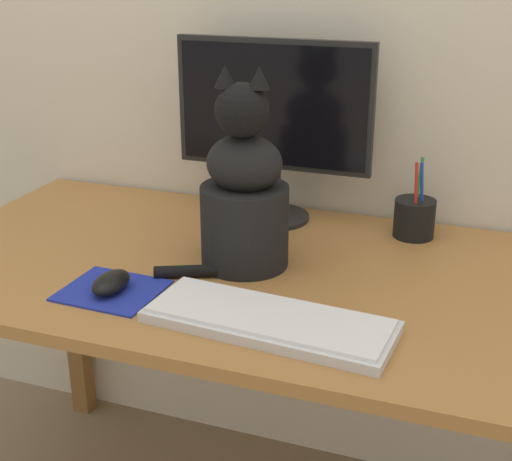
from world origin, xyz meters
TOP-DOWN VIEW (x-y plane):
  - desk at (0.00, 0.00)m, footprint 1.45×0.73m
  - monitor at (-0.07, 0.27)m, footprint 0.45×0.17m
  - keyboard at (0.08, -0.22)m, footprint 0.43×0.19m
  - mousepad_left at (-0.23, -0.19)m, footprint 0.18×0.16m
  - computer_mouse_left at (-0.23, -0.20)m, footprint 0.06×0.10m
  - cat at (-0.05, 0.00)m, footprint 0.24×0.23m
  - pen_cup at (0.25, 0.27)m, footprint 0.09×0.09m

SIDE VIEW (x-z plane):
  - desk at x=0.00m, z-range 0.27..0.98m
  - mousepad_left at x=-0.23m, z-range 0.71..0.72m
  - keyboard at x=0.08m, z-range 0.71..0.74m
  - computer_mouse_left at x=-0.23m, z-range 0.72..0.75m
  - pen_cup at x=0.25m, z-range 0.67..0.84m
  - cat at x=-0.05m, z-range 0.66..1.05m
  - monitor at x=-0.07m, z-range 0.74..1.15m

